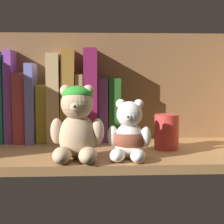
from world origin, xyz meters
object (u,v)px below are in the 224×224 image
book_6 (33,103)px  teddy_bear_smaller (129,136)px  book_4 (12,96)px  pillar_candle (167,132)px  book_5 (23,107)px  book_10 (80,108)px  book_9 (68,96)px  teddy_bear_larger (77,124)px  book_3 (2,98)px  book_11 (91,95)px  book_12 (103,110)px  book_7 (43,113)px  book_8 (55,98)px  book_13 (114,109)px

book_6 → teddy_bear_smaller: bearing=-43.8°
book_4 → teddy_bear_smaller: (29.75, -23.05, -7.17)cm
pillar_candle → book_5: bearing=159.9°
book_5 → book_10: book_5 is taller
book_9 → book_4: bearing=180.0°
book_9 → teddy_bear_larger: (3.35, -23.16, -4.71)cm
book_3 → book_11: bearing=0.0°
book_12 → teddy_bear_larger: 23.93cm
book_7 → teddy_bear_smaller: bearing=-47.2°
book_11 → pillar_candle: size_ratio=2.93×
book_4 → teddy_bear_larger: book_4 is taller
book_5 → book_8: 9.12cm
book_7 → pillar_candle: bearing=-23.3°
book_8 → teddy_bear_larger: (6.99, -23.16, -4.23)cm
teddy_bear_larger → book_8: bearing=106.8°
book_4 → book_9: same height
book_12 → teddy_bear_smaller: size_ratio=1.31×
book_4 → book_10: (18.33, 0.00, -3.17)cm
teddy_bear_smaller → book_10: bearing=116.4°
book_13 → pillar_candle: 18.52cm
book_13 → pillar_candle: book_13 is taller
book_5 → book_8: book_8 is taller
book_11 → book_13: book_11 is taller
book_8 → book_11: 9.69cm
book_9 → book_10: bearing=0.0°
book_12 → book_5: bearing=180.0°
book_10 → teddy_bear_larger: 23.21cm
teddy_bear_smaller → book_11: bearing=110.0°
book_13 → teddy_bear_larger: book_13 is taller
book_4 → book_7: size_ratio=1.60×
book_9 → teddy_bear_larger: book_9 is taller
book_5 → teddy_bear_smaller: 35.65cm
book_6 → teddy_bear_larger: 26.68cm
book_7 → book_10: size_ratio=0.84×
book_10 → teddy_bear_larger: size_ratio=1.14×
book_7 → book_9: size_ratio=0.62×
book_5 → teddy_bear_larger: book_5 is taller
book_7 → book_4: bearing=180.0°
book_12 → pillar_candle: size_ratio=1.98×
book_7 → book_10: bearing=0.0°
teddy_bear_larger → book_13: bearing=68.6°
book_9 → book_12: book_9 is taller
book_8 → teddy_bear_smaller: bearing=-51.9°
book_3 → book_13: 30.43cm
book_10 → book_11: bearing=0.0°
book_12 → teddy_bear_smaller: 23.85cm
book_12 → book_13: (3.12, 0.00, 0.12)cm
book_12 → pillar_candle: bearing=-41.8°
book_6 → teddy_bear_larger: (12.92, -23.16, -2.94)cm
teddy_bear_larger → teddy_bear_smaller: (11.08, 0.11, -2.49)cm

